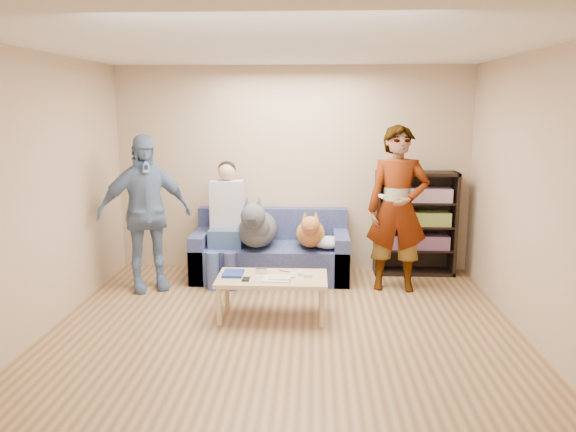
{
  "coord_description": "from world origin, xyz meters",
  "views": [
    {
      "loc": [
        0.27,
        -4.65,
        2.11
      ],
      "look_at": [
        0.0,
        1.2,
        0.95
      ],
      "focal_mm": 35.0,
      "sensor_mm": 36.0,
      "label": 1
    }
  ],
  "objects_px": {
    "dog_gray": "(257,227)",
    "dog_tan": "(310,232)",
    "person_standing_right": "(397,209)",
    "person_standing_left": "(145,213)",
    "notebook_blue": "(233,273)",
    "person_seated": "(226,217)",
    "camera_silver": "(261,271)",
    "coffee_table": "(272,281)",
    "sofa": "(271,255)",
    "bookshelf": "(415,221)"
  },
  "relations": [
    {
      "from": "dog_gray",
      "to": "dog_tan",
      "type": "relative_size",
      "value": 1.12
    },
    {
      "from": "person_standing_right",
      "to": "dog_tan",
      "type": "height_order",
      "value": "person_standing_right"
    },
    {
      "from": "person_standing_left",
      "to": "notebook_blue",
      "type": "height_order",
      "value": "person_standing_left"
    },
    {
      "from": "notebook_blue",
      "to": "person_seated",
      "type": "distance_m",
      "value": 1.26
    },
    {
      "from": "camera_silver",
      "to": "coffee_table",
      "type": "height_order",
      "value": "camera_silver"
    },
    {
      "from": "notebook_blue",
      "to": "sofa",
      "type": "xyz_separation_m",
      "value": [
        0.29,
        1.31,
        -0.15
      ]
    },
    {
      "from": "sofa",
      "to": "person_seated",
      "type": "bearing_deg",
      "value": -166.71
    },
    {
      "from": "person_standing_left",
      "to": "dog_gray",
      "type": "height_order",
      "value": "person_standing_left"
    },
    {
      "from": "person_standing_right",
      "to": "person_standing_left",
      "type": "distance_m",
      "value": 2.89
    },
    {
      "from": "person_standing_right",
      "to": "notebook_blue",
      "type": "relative_size",
      "value": 7.29
    },
    {
      "from": "dog_tan",
      "to": "bookshelf",
      "type": "xyz_separation_m",
      "value": [
        1.31,
        0.4,
        0.07
      ]
    },
    {
      "from": "bookshelf",
      "to": "person_standing_right",
      "type": "bearing_deg",
      "value": -116.47
    },
    {
      "from": "dog_tan",
      "to": "person_standing_right",
      "type": "bearing_deg",
      "value": -13.93
    },
    {
      "from": "sofa",
      "to": "dog_gray",
      "type": "xyz_separation_m",
      "value": [
        -0.16,
        -0.18,
        0.39
      ]
    },
    {
      "from": "dog_gray",
      "to": "person_standing_right",
      "type": "bearing_deg",
      "value": -8.06
    },
    {
      "from": "person_standing_left",
      "to": "person_standing_right",
      "type": "bearing_deg",
      "value": -24.5
    },
    {
      "from": "person_seated",
      "to": "dog_gray",
      "type": "relative_size",
      "value": 1.15
    },
    {
      "from": "person_standing_right",
      "to": "coffee_table",
      "type": "bearing_deg",
      "value": -140.65
    },
    {
      "from": "person_standing_left",
      "to": "camera_silver",
      "type": "bearing_deg",
      "value": -53.56
    },
    {
      "from": "dog_tan",
      "to": "coffee_table",
      "type": "relative_size",
      "value": 1.03
    },
    {
      "from": "coffee_table",
      "to": "bookshelf",
      "type": "distance_m",
      "value": 2.34
    },
    {
      "from": "person_standing_right",
      "to": "person_seated",
      "type": "height_order",
      "value": "person_standing_right"
    },
    {
      "from": "notebook_blue",
      "to": "person_seated",
      "type": "bearing_deg",
      "value": 101.85
    },
    {
      "from": "dog_gray",
      "to": "dog_tan",
      "type": "distance_m",
      "value": 0.65
    },
    {
      "from": "person_standing_right",
      "to": "person_seated",
      "type": "bearing_deg",
      "value": 176.49
    },
    {
      "from": "coffee_table",
      "to": "bookshelf",
      "type": "bearing_deg",
      "value": 43.36
    },
    {
      "from": "dog_gray",
      "to": "sofa",
      "type": "bearing_deg",
      "value": 49.23
    },
    {
      "from": "person_standing_left",
      "to": "person_seated",
      "type": "xyz_separation_m",
      "value": [
        0.87,
        0.41,
        -0.13
      ]
    },
    {
      "from": "person_standing_right",
      "to": "bookshelf",
      "type": "bearing_deg",
      "value": 68.17
    },
    {
      "from": "person_standing_left",
      "to": "dog_gray",
      "type": "distance_m",
      "value": 1.32
    },
    {
      "from": "person_standing_right",
      "to": "coffee_table",
      "type": "relative_size",
      "value": 1.72
    },
    {
      "from": "camera_silver",
      "to": "dog_tan",
      "type": "distance_m",
      "value": 1.19
    },
    {
      "from": "person_seated",
      "to": "dog_gray",
      "type": "distance_m",
      "value": 0.4
    },
    {
      "from": "notebook_blue",
      "to": "camera_silver",
      "type": "xyz_separation_m",
      "value": [
        0.28,
        0.07,
        0.01
      ]
    },
    {
      "from": "camera_silver",
      "to": "person_seated",
      "type": "height_order",
      "value": "person_seated"
    },
    {
      "from": "person_standing_right",
      "to": "bookshelf",
      "type": "distance_m",
      "value": 0.77
    },
    {
      "from": "person_seated",
      "to": "dog_tan",
      "type": "relative_size",
      "value": 1.29
    },
    {
      "from": "person_standing_left",
      "to": "person_seated",
      "type": "distance_m",
      "value": 0.97
    },
    {
      "from": "person_seated",
      "to": "dog_tan",
      "type": "bearing_deg",
      "value": -2.4
    },
    {
      "from": "sofa",
      "to": "coffee_table",
      "type": "xyz_separation_m",
      "value": [
        0.11,
        -1.36,
        0.09
      ]
    },
    {
      "from": "person_seated",
      "to": "bookshelf",
      "type": "relative_size",
      "value": 1.13
    },
    {
      "from": "person_seated",
      "to": "camera_silver",
      "type": "bearing_deg",
      "value": -64.62
    },
    {
      "from": "person_standing_left",
      "to": "sofa",
      "type": "height_order",
      "value": "person_standing_left"
    },
    {
      "from": "notebook_blue",
      "to": "camera_silver",
      "type": "relative_size",
      "value": 2.36
    },
    {
      "from": "dog_gray",
      "to": "coffee_table",
      "type": "bearing_deg",
      "value": -77.07
    },
    {
      "from": "person_standing_left",
      "to": "coffee_table",
      "type": "relative_size",
      "value": 1.63
    },
    {
      "from": "person_standing_left",
      "to": "notebook_blue",
      "type": "xyz_separation_m",
      "value": [
        1.12,
        -0.77,
        -0.47
      ]
    },
    {
      "from": "person_standing_left",
      "to": "person_seated",
      "type": "bearing_deg",
      "value": -1.55
    },
    {
      "from": "sofa",
      "to": "coffee_table",
      "type": "bearing_deg",
      "value": -85.29
    },
    {
      "from": "person_standing_right",
      "to": "person_seated",
      "type": "xyz_separation_m",
      "value": [
        -2.01,
        0.29,
        -0.17
      ]
    }
  ]
}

